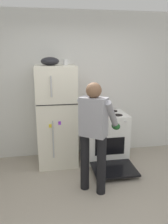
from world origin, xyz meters
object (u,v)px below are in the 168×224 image
object	(u,v)px
refrigerator	(57,116)
mixing_bowl	(50,61)
red_pot	(98,111)
person_cook	(94,129)
stove_range	(105,137)
coffee_mug	(65,62)

from	to	relation	value
refrigerator	mixing_bowl	distance (m)	0.95
refrigerator	red_pot	bearing A→B (deg)	-3.84
red_pot	person_cook	bearing A→B (deg)	-106.28
stove_range	person_cook	world-z (taller)	person_cook
refrigerator	person_cook	distance (m)	1.09
person_cook	stove_range	bearing A→B (deg)	65.83
stove_range	coffee_mug	bearing A→B (deg)	174.61
coffee_mug	red_pot	bearing A→B (deg)	-10.17
stove_range	red_pot	world-z (taller)	red_pot
mixing_bowl	person_cook	bearing A→B (deg)	-60.71
red_pot	mixing_bowl	xyz separation A→B (m)	(-0.82, 0.05, 0.88)
stove_range	person_cook	size ratio (longest dim) A/B	0.75
stove_range	mixing_bowl	world-z (taller)	mixing_bowl
red_pot	coffee_mug	distance (m)	1.03
stove_range	mixing_bowl	bearing A→B (deg)	178.96
red_pot	mixing_bowl	bearing A→B (deg)	176.51
refrigerator	stove_range	size ratio (longest dim) A/B	1.46
coffee_mug	mixing_bowl	bearing A→B (deg)	-169.22
stove_range	person_cook	distance (m)	1.17
refrigerator	mixing_bowl	bearing A→B (deg)	179.79
coffee_mug	mixing_bowl	size ratio (longest dim) A/B	0.37
mixing_bowl	refrigerator	bearing A→B (deg)	-0.21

